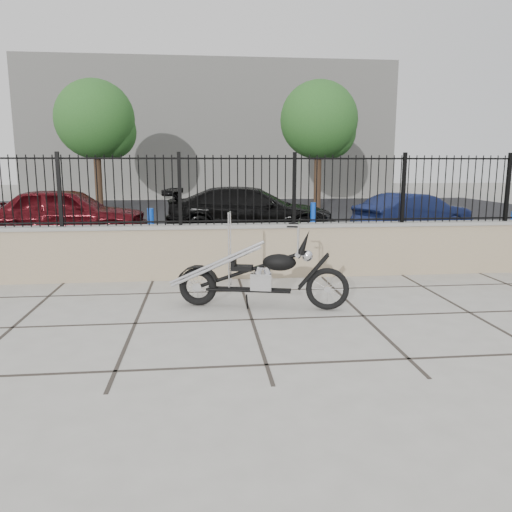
{
  "coord_description": "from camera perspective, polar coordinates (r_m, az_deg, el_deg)",
  "views": [
    {
      "loc": [
        -0.61,
        -6.23,
        2.01
      ],
      "look_at": [
        0.15,
        0.85,
        0.69
      ],
      "focal_mm": 35.0,
      "sensor_mm": 36.0,
      "label": 1
    }
  ],
  "objects": [
    {
      "name": "bollard_a",
      "position": [
        10.74,
        -11.88,
        2.44
      ],
      "size": [
        0.17,
        0.17,
        1.09
      ],
      "primitive_type": "cylinder",
      "rotation": [
        0.0,
        0.0,
        -0.4
      ],
      "color": "#0D2DC8",
      "rests_on": "ground_plane"
    },
    {
      "name": "retaining_wall",
      "position": [
        8.88,
        -2.06,
        0.58
      ],
      "size": [
        14.0,
        0.36,
        0.96
      ],
      "primitive_type": "cube",
      "color": "gray",
      "rests_on": "ground_plane"
    },
    {
      "name": "car_black",
      "position": [
        14.07,
        -0.54,
        5.1
      ],
      "size": [
        4.95,
        2.53,
        1.37
      ],
      "primitive_type": "imported",
      "rotation": [
        0.0,
        0.0,
        1.44
      ],
      "color": "black",
      "rests_on": "parking_lot"
    },
    {
      "name": "background_building",
      "position": [
        32.8,
        -5.18,
        13.93
      ],
      "size": [
        22.0,
        6.0,
        8.0
      ],
      "primitive_type": "cube",
      "color": "beige",
      "rests_on": "ground_plane"
    },
    {
      "name": "tree_right",
      "position": [
        23.37,
        7.2,
        15.57
      ],
      "size": [
        3.48,
        3.48,
        5.87
      ],
      "rotation": [
        0.0,
        0.0,
        0.1
      ],
      "color": "#382619",
      "rests_on": "ground_plane"
    },
    {
      "name": "car_red",
      "position": [
        14.28,
        -20.75,
        4.58
      ],
      "size": [
        4.21,
        1.82,
        1.41
      ],
      "primitive_type": "imported",
      "rotation": [
        0.0,
        0.0,
        1.53
      ],
      "color": "#4D0B10",
      "rests_on": "parking_lot"
    },
    {
      "name": "bollard_b",
      "position": [
        11.58,
        6.54,
        3.28
      ],
      "size": [
        0.15,
        0.15,
        1.14
      ],
      "primitive_type": "cylinder",
      "rotation": [
        0.0,
        0.0,
        0.1
      ],
      "color": "#0C46BD",
      "rests_on": "ground_plane"
    },
    {
      "name": "car_blue",
      "position": [
        15.16,
        17.53,
        4.64
      ],
      "size": [
        3.79,
        2.47,
        1.18
      ],
      "primitive_type": "imported",
      "rotation": [
        0.0,
        0.0,
        1.95
      ],
      "color": "#10183D",
      "rests_on": "parking_lot"
    },
    {
      "name": "chopper_motorcycle",
      "position": [
        6.95,
        0.26,
        -0.45
      ],
      "size": [
        2.33,
        0.93,
        1.38
      ],
      "primitive_type": null,
      "rotation": [
        0.0,
        0.0,
        -0.24
      ],
      "color": "black",
      "rests_on": "ground_plane"
    },
    {
      "name": "iron_fence",
      "position": [
        8.76,
        -2.11,
        7.55
      ],
      "size": [
        14.0,
        0.08,
        1.2
      ],
      "primitive_type": "cube",
      "color": "black",
      "rests_on": "retaining_wall"
    },
    {
      "name": "bollard_c",
      "position": [
        13.31,
        27.23,
        2.61
      ],
      "size": [
        0.14,
        0.14,
        0.91
      ],
      "primitive_type": "cylinder",
      "rotation": [
        0.0,
        0.0,
        -0.36
      ],
      "color": "#0C4DBA",
      "rests_on": "ground_plane"
    },
    {
      "name": "parking_lot",
      "position": [
        18.85,
        -4.22,
        4.35
      ],
      "size": [
        30.0,
        30.0,
        0.0
      ],
      "primitive_type": "plane",
      "color": "black",
      "rests_on": "ground"
    },
    {
      "name": "tree_left",
      "position": [
        23.82,
        -17.95,
        15.01
      ],
      "size": [
        3.46,
        3.46,
        5.84
      ],
      "rotation": [
        0.0,
        0.0,
        -0.06
      ],
      "color": "#382619",
      "rests_on": "ground_plane"
    },
    {
      "name": "ground_plane",
      "position": [
        6.57,
        -0.47,
        -7.3
      ],
      "size": [
        90.0,
        90.0,
        0.0
      ],
      "primitive_type": "plane",
      "color": "#99968E",
      "rests_on": "ground"
    }
  ]
}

